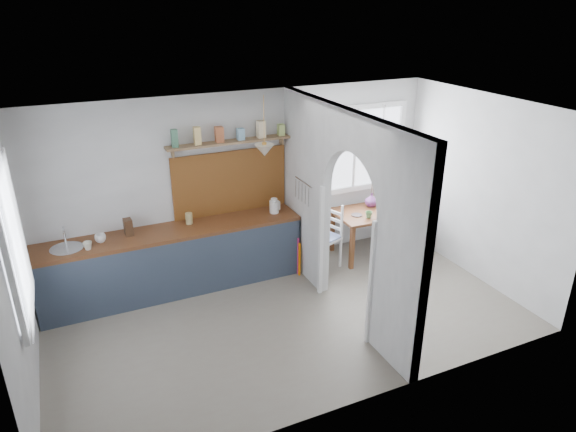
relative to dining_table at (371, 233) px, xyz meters
name	(u,v)px	position (x,y,z in m)	size (l,w,h in m)	color
floor	(290,318)	(-1.90, -1.11, -0.36)	(5.80, 3.20, 0.01)	#6B6156
ceiling	(291,114)	(-1.90, -1.11, 2.24)	(5.80, 3.20, 0.01)	silver
walls	(290,225)	(-1.90, -1.11, 0.94)	(5.81, 3.21, 2.60)	silver
partition	(341,202)	(-1.20, -1.05, 1.09)	(0.12, 3.20, 2.60)	silver
kitchen_window	(9,243)	(-4.77, -1.11, 1.29)	(0.10, 1.16, 1.50)	white
nook_window	(355,149)	(-0.10, 0.45, 1.24)	(1.76, 0.10, 1.30)	white
counter	(174,259)	(-3.03, 0.22, 0.10)	(3.50, 0.60, 0.90)	brown
sink	(67,249)	(-4.33, 0.19, 0.53)	(0.40, 0.40, 0.02)	silver
backsplash	(230,182)	(-2.11, 0.47, 0.99)	(1.65, 0.03, 0.90)	brown
shelf	(230,139)	(-2.11, 0.38, 1.64)	(1.75, 0.20, 0.21)	olive
pendant_lamp	(264,150)	(-1.75, 0.04, 1.52)	(0.26, 0.26, 0.16)	beige
utensil_rail	(304,182)	(-1.29, -0.21, 1.09)	(0.02, 0.02, 0.50)	silver
dining_table	(371,233)	(0.00, 0.00, 0.00)	(1.15, 0.77, 0.72)	brown
chair_left	(321,237)	(-0.92, -0.06, 0.14)	(0.45, 0.45, 0.99)	silver
chair_right	(414,221)	(0.78, -0.05, 0.07)	(0.39, 0.39, 0.86)	silver
kettle	(274,206)	(-1.56, 0.19, 0.65)	(0.18, 0.14, 0.21)	silver
mug_a	(88,246)	(-4.09, 0.05, 0.59)	(0.11, 0.11, 0.10)	beige
mug_b	(100,238)	(-3.93, 0.20, 0.59)	(0.14, 0.14, 0.11)	white
knife_block	(128,227)	(-3.57, 0.27, 0.65)	(0.10, 0.14, 0.22)	#44301F
jar	(189,218)	(-2.77, 0.31, 0.62)	(0.10, 0.10, 0.15)	tan
towel_magenta	(298,257)	(-1.32, -0.11, -0.08)	(0.02, 0.03, 0.60)	#C12C75
towel_orange	(299,260)	(-1.32, -0.16, -0.11)	(0.02, 0.03, 0.54)	orange
bowl	(394,207)	(0.36, -0.05, 0.40)	(0.30, 0.30, 0.07)	white
table_cup	(369,215)	(-0.19, -0.18, 0.41)	(0.11, 0.11, 0.10)	#54854B
plate	(357,215)	(-0.31, -0.03, 0.37)	(0.16, 0.16, 0.01)	#372D2E
vase	(371,200)	(0.09, 0.19, 0.47)	(0.20, 0.20, 0.21)	#683171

